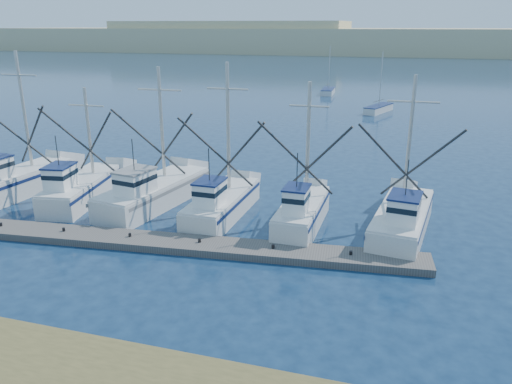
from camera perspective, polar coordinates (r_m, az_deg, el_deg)
ground at (r=21.49m, az=-2.77°, el=-13.78°), size 500.00×500.00×0.00m
floating_dock at (r=28.16m, az=-12.32°, el=-5.52°), size 30.12×4.86×0.40m
dune_ridge at (r=227.28m, az=15.51°, el=16.30°), size 360.00×60.00×10.00m
trawler_fleet at (r=32.38m, az=-8.95°, el=-0.60°), size 29.74×9.56×9.83m
sailboat_near at (r=71.68m, az=13.83°, el=9.22°), size 3.71×6.69×8.10m
sailboat_far at (r=89.27m, az=8.23°, el=11.31°), size 2.11×6.11×8.10m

